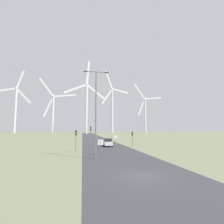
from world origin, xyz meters
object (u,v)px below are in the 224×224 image
Objects in this scene: wind_turbine_center at (87,102)px; wind_turbine_far_right at (145,111)px; car_approaching at (108,142)px; wind_turbine_far_left at (16,105)px; traffic_light_post_near_left at (76,136)px; streetlamp at (96,104)px; stop_sign_near at (101,144)px; traffic_light_post_mid_left at (91,132)px; traffic_light_post_near_right at (132,136)px; wind_turbine_left at (53,109)px; stop_sign_far at (116,139)px; wind_turbine_right at (112,105)px.

wind_turbine_center is 72.54m from wind_turbine_far_right.
wind_turbine_far_left reaches higher than car_approaching.
streetlamp is at bearing -69.84° from traffic_light_post_near_left.
wind_turbine_far_right is (135.26, 0.49, -3.50)m from wind_turbine_far_left.
stop_sign_near is 0.52× the size of traffic_light_post_mid_left.
traffic_light_post_near_right is 0.06× the size of wind_turbine_left.
wind_turbine_right is (24.83, 150.78, 29.44)m from stop_sign_far.
wind_turbine_right is at bearing 168.66° from wind_turbine_far_right.
traffic_light_post_near_left is 8.49m from traffic_light_post_mid_left.
car_approaching is at bearing 77.28° from stop_sign_near.
wind_turbine_right reaches higher than stop_sign_far.
wind_turbine_right reaches higher than wind_turbine_far_right.
traffic_light_post_near_right is at bearing -111.42° from wind_turbine_far_right.
traffic_light_post_mid_left is at bearing -149.20° from stop_sign_far.
traffic_light_post_near_right is 156.24m from wind_turbine_left.
traffic_light_post_mid_left is at bearing 171.55° from traffic_light_post_near_right.
stop_sign_near is at bearing -78.35° from wind_turbine_left.
wind_turbine_right reaches higher than traffic_light_post_near_right.
streetlamp is 177.23m from wind_turbine_far_left.
wind_turbine_right is at bearing 4.49° from wind_turbine_far_left.
stop_sign_near is 172.38m from wind_turbine_right.
stop_sign_near is 0.62× the size of traffic_light_post_near_left.
wind_turbine_center reaches higher than stop_sign_far.
traffic_light_post_near_left is at bearing -128.24° from stop_sign_far.
car_approaching is 159.08m from wind_turbine_right.
wind_turbine_far_right is (63.53, 146.53, 23.50)m from car_approaching.
wind_turbine_far_left is 35.84m from wind_turbine_left.
traffic_light_post_mid_left is 0.08× the size of wind_turbine_left.
streetlamp is 0.18× the size of wind_turbine_center.
traffic_light_post_near_left is at bearing -92.00° from wind_turbine_center.
stop_sign_far reaches higher than car_approaching.
streetlamp is at bearing -90.26° from traffic_light_post_mid_left.
streetlamp is 2.64× the size of traffic_light_post_mid_left.
wind_turbine_left is 99.57m from wind_turbine_far_right.
wind_turbine_center is at bearing -155.63° from wind_turbine_far_right.
wind_turbine_center is 0.94× the size of wind_turbine_right.
traffic_light_post_mid_left is at bearing 89.74° from streetlamp.
wind_turbine_right is (34.09, 162.53, 28.31)m from traffic_light_post_near_left.
stop_sign_far is at bearing 118.44° from traffic_light_post_near_right.
wind_turbine_left is at bearing -173.80° from wind_turbine_right.
wind_turbine_left is (-32.11, 147.69, 21.47)m from traffic_light_post_mid_left.
wind_turbine_left is (-32.04, 163.37, 17.46)m from streetlamp.
wind_turbine_right is at bearing 79.74° from stop_sign_near.
stop_sign_near is 0.69× the size of traffic_light_post_near_right.
stop_sign_near is 132.61m from wind_turbine_center.
traffic_light_post_mid_left is 0.06× the size of wind_turbine_right.
wind_turbine_far_left is (-64.89, 154.76, 25.18)m from traffic_light_post_near_left.
streetlamp is 16.18m from traffic_light_post_mid_left.
traffic_light_post_near_left is at bearing -110.05° from traffic_light_post_mid_left.
traffic_light_post_mid_left is 160.11m from wind_turbine_right.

